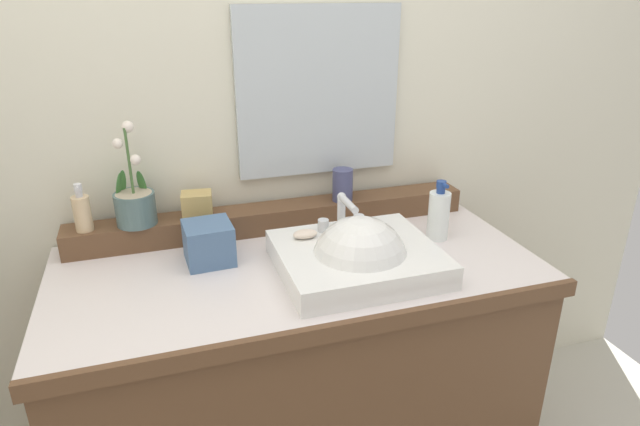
# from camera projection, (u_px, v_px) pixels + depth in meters

# --- Properties ---
(wall_back) EXTENTS (3.18, 0.20, 2.55)m
(wall_back) POSITION_uv_depth(u_px,v_px,m) (259.00, 78.00, 1.75)
(wall_back) COLOR beige
(wall_back) RESTS_ON ground
(vanity_cabinet) EXTENTS (1.35, 0.65, 0.82)m
(vanity_cabinet) POSITION_uv_depth(u_px,v_px,m) (300.00, 380.00, 1.70)
(vanity_cabinet) COLOR brown
(vanity_cabinet) RESTS_ON ground
(back_ledge) EXTENTS (1.28, 0.11, 0.08)m
(back_ledge) POSITION_uv_depth(u_px,v_px,m) (276.00, 217.00, 1.75)
(back_ledge) COLOR brown
(back_ledge) RESTS_ON vanity_cabinet
(sink_basin) EXTENTS (0.43, 0.38, 0.29)m
(sink_basin) POSITION_uv_depth(u_px,v_px,m) (359.00, 262.00, 1.49)
(sink_basin) COLOR white
(sink_basin) RESTS_ON vanity_cabinet
(soap_bar) EXTENTS (0.07, 0.04, 0.02)m
(soap_bar) POSITION_uv_depth(u_px,v_px,m) (305.00, 234.00, 1.54)
(soap_bar) COLOR beige
(soap_bar) RESTS_ON sink_basin
(potted_plant) EXTENTS (0.12, 0.12, 0.30)m
(potted_plant) POSITION_uv_depth(u_px,v_px,m) (135.00, 203.00, 1.59)
(potted_plant) COLOR #4D6767
(potted_plant) RESTS_ON back_ledge
(soap_dispenser) EXTENTS (0.05, 0.05, 0.14)m
(soap_dispenser) POSITION_uv_depth(u_px,v_px,m) (82.00, 212.00, 1.55)
(soap_dispenser) COLOR #D7B88B
(soap_dispenser) RESTS_ON back_ledge
(tumbler_cup) EXTENTS (0.07, 0.07, 0.11)m
(tumbler_cup) POSITION_uv_depth(u_px,v_px,m) (343.00, 185.00, 1.77)
(tumbler_cup) COLOR #42446B
(tumbler_cup) RESTS_ON back_ledge
(trinket_box) EXTENTS (0.10, 0.08, 0.08)m
(trinket_box) POSITION_uv_depth(u_px,v_px,m) (197.00, 205.00, 1.65)
(trinket_box) COLOR tan
(trinket_box) RESTS_ON back_ledge
(lotion_bottle) EXTENTS (0.07, 0.07, 0.19)m
(lotion_bottle) POSITION_uv_depth(u_px,v_px,m) (439.00, 214.00, 1.67)
(lotion_bottle) COLOR white
(lotion_bottle) RESTS_ON vanity_cabinet
(tissue_box) EXTENTS (0.14, 0.14, 0.12)m
(tissue_box) POSITION_uv_depth(u_px,v_px,m) (209.00, 243.00, 1.53)
(tissue_box) COLOR #496890
(tissue_box) RESTS_ON vanity_cabinet
(mirror) EXTENTS (0.53, 0.02, 0.52)m
(mirror) POSITION_uv_depth(u_px,v_px,m) (319.00, 92.00, 1.71)
(mirror) COLOR silver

